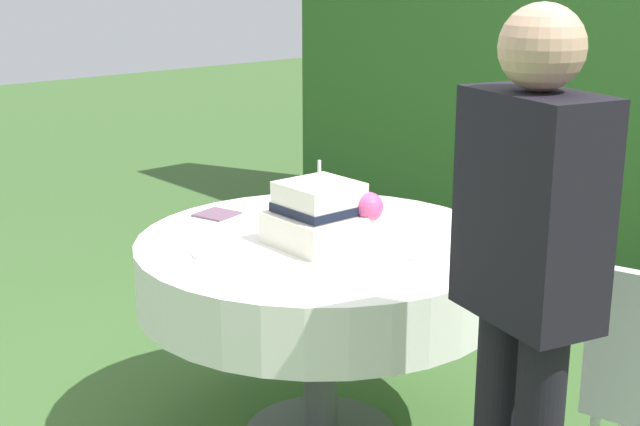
{
  "coord_description": "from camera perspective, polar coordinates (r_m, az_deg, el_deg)",
  "views": [
    {
      "loc": [
        2.23,
        -1.94,
        1.69
      ],
      "look_at": [
        0.02,
        -0.02,
        0.86
      ],
      "focal_mm": 50.58,
      "sensor_mm": 36.0,
      "label": 1
    }
  ],
  "objects": [
    {
      "name": "wedding_cake",
      "position": [
        3.03,
        0.13,
        -0.14
      ],
      "size": [
        0.32,
        0.31,
        0.29
      ],
      "color": "silver",
      "rests_on": "cake_table"
    },
    {
      "name": "cake_table",
      "position": [
        3.14,
        0.04,
        -3.71
      ],
      "size": [
        1.28,
        1.28,
        0.76
      ],
      "color": "#4C4C51",
      "rests_on": "ground_plane"
    },
    {
      "name": "napkin_stack",
      "position": [
        3.41,
        -6.56,
        -0.07
      ],
      "size": [
        0.17,
        0.17,
        0.01
      ],
      "primitive_type": "cube",
      "rotation": [
        0.0,
        0.0,
        0.27
      ],
      "color": "#6B4C60",
      "rests_on": "cake_table"
    },
    {
      "name": "serving_plate_left",
      "position": [
        2.92,
        6.75,
        -2.77
      ],
      "size": [
        0.11,
        0.11,
        0.01
      ],
      "primitive_type": "cylinder",
      "color": "white",
      "rests_on": "cake_table"
    },
    {
      "name": "standing_person",
      "position": [
        2.24,
        12.91,
        -4.54
      ],
      "size": [
        0.4,
        0.28,
        1.6
      ],
      "color": "black",
      "rests_on": "ground_plane"
    },
    {
      "name": "serving_plate_far",
      "position": [
        2.95,
        -6.97,
        -2.58
      ],
      "size": [
        0.11,
        0.11,
        0.01
      ],
      "primitive_type": "cylinder",
      "color": "white",
      "rests_on": "cake_table"
    },
    {
      "name": "serving_plate_near",
      "position": [
        3.5,
        4.64,
        0.42
      ],
      "size": [
        0.13,
        0.13,
        0.01
      ],
      "primitive_type": "cylinder",
      "color": "white",
      "rests_on": "cake_table"
    }
  ]
}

